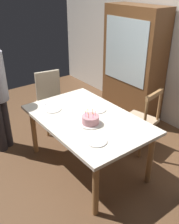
{
  "coord_description": "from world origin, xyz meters",
  "views": [
    {
      "loc": [
        2.21,
        -1.64,
        2.27
      ],
      "look_at": [
        0.05,
        0.0,
        0.84
      ],
      "focal_mm": 40.93,
      "sensor_mm": 36.0,
      "label": 1
    }
  ],
  "objects_px": {
    "dining_table": "(87,123)",
    "china_cabinet": "(133,64)",
    "plate_near_guest": "(97,141)",
    "plate_far_side": "(98,110)",
    "chair_upholstered": "(51,98)",
    "chair_spindle_back": "(140,121)",
    "birthday_cake": "(91,120)",
    "plate_near_celebrant": "(53,109)"
  },
  "relations": [
    {
      "from": "plate_far_side",
      "to": "plate_near_guest",
      "type": "bearing_deg",
      "value": -39.55
    },
    {
      "from": "chair_spindle_back",
      "to": "plate_near_guest",
      "type": "bearing_deg",
      "value": -72.05
    },
    {
      "from": "birthday_cake",
      "to": "chair_upholstered",
      "type": "xyz_separation_m",
      "value": [
        -1.34,
        0.2,
        -0.26
      ]
    },
    {
      "from": "birthday_cake",
      "to": "chair_spindle_back",
      "type": "distance_m",
      "value": 0.96
    },
    {
      "from": "birthday_cake",
      "to": "plate_far_side",
      "type": "distance_m",
      "value": 0.37
    },
    {
      "from": "dining_table",
      "to": "plate_near_guest",
      "type": "relative_size",
      "value": 7.31
    },
    {
      "from": "birthday_cake",
      "to": "plate_near_guest",
      "type": "bearing_deg",
      "value": -27.44
    },
    {
      "from": "birthday_cake",
      "to": "chair_upholstered",
      "type": "relative_size",
      "value": 0.29
    },
    {
      "from": "plate_near_guest",
      "to": "china_cabinet",
      "type": "bearing_deg",
      "value": 124.64
    },
    {
      "from": "china_cabinet",
      "to": "chair_upholstered",
      "type": "bearing_deg",
      "value": -107.25
    },
    {
      "from": "dining_table",
      "to": "china_cabinet",
      "type": "height_order",
      "value": "china_cabinet"
    },
    {
      "from": "dining_table",
      "to": "birthday_cake",
      "type": "relative_size",
      "value": 5.75
    },
    {
      "from": "plate_near_guest",
      "to": "chair_spindle_back",
      "type": "bearing_deg",
      "value": 107.95
    },
    {
      "from": "plate_far_side",
      "to": "chair_upholstered",
      "type": "relative_size",
      "value": 0.23
    },
    {
      "from": "plate_near_celebrant",
      "to": "chair_spindle_back",
      "type": "distance_m",
      "value": 1.25
    },
    {
      "from": "plate_near_guest",
      "to": "chair_spindle_back",
      "type": "relative_size",
      "value": 0.23
    },
    {
      "from": "china_cabinet",
      "to": "chair_spindle_back",
      "type": "bearing_deg",
      "value": -38.82
    },
    {
      "from": "birthday_cake",
      "to": "dining_table",
      "type": "bearing_deg",
      "value": 158.46
    },
    {
      "from": "plate_far_side",
      "to": "chair_spindle_back",
      "type": "height_order",
      "value": "chair_spindle_back"
    },
    {
      "from": "dining_table",
      "to": "plate_near_guest",
      "type": "height_order",
      "value": "plate_near_guest"
    },
    {
      "from": "plate_near_celebrant",
      "to": "china_cabinet",
      "type": "bearing_deg",
      "value": 99.88
    },
    {
      "from": "chair_upholstered",
      "to": "plate_far_side",
      "type": "bearing_deg",
      "value": 4.4
    },
    {
      "from": "dining_table",
      "to": "chair_spindle_back",
      "type": "distance_m",
      "value": 0.88
    },
    {
      "from": "dining_table",
      "to": "chair_upholstered",
      "type": "height_order",
      "value": "chair_upholstered"
    },
    {
      "from": "chair_upholstered",
      "to": "chair_spindle_back",
      "type": "bearing_deg",
      "value": 27.67
    },
    {
      "from": "chair_spindle_back",
      "to": "china_cabinet",
      "type": "relative_size",
      "value": 0.5
    },
    {
      "from": "birthday_cake",
      "to": "chair_spindle_back",
      "type": "height_order",
      "value": "chair_spindle_back"
    },
    {
      "from": "plate_far_side",
      "to": "chair_upholstered",
      "type": "distance_m",
      "value": 1.14
    },
    {
      "from": "plate_far_side",
      "to": "birthday_cake",
      "type": "bearing_deg",
      "value": -52.07
    },
    {
      "from": "plate_near_guest",
      "to": "china_cabinet",
      "type": "xyz_separation_m",
      "value": [
        -1.24,
        1.79,
        0.21
      ]
    },
    {
      "from": "plate_near_guest",
      "to": "chair_upholstered",
      "type": "height_order",
      "value": "chair_upholstered"
    },
    {
      "from": "plate_far_side",
      "to": "chair_upholstered",
      "type": "xyz_separation_m",
      "value": [
        -1.11,
        -0.09,
        -0.21
      ]
    },
    {
      "from": "dining_table",
      "to": "china_cabinet",
      "type": "bearing_deg",
      "value": 115.84
    },
    {
      "from": "plate_near_guest",
      "to": "plate_far_side",
      "type": "bearing_deg",
      "value": 140.45
    },
    {
      "from": "birthday_cake",
      "to": "plate_near_guest",
      "type": "xyz_separation_m",
      "value": [
        0.34,
        -0.18,
        -0.04
      ]
    },
    {
      "from": "dining_table",
      "to": "china_cabinet",
      "type": "xyz_separation_m",
      "value": [
        -0.75,
        1.56,
        0.3
      ]
    },
    {
      "from": "dining_table",
      "to": "china_cabinet",
      "type": "distance_m",
      "value": 1.76
    },
    {
      "from": "birthday_cake",
      "to": "plate_far_side",
      "type": "bearing_deg",
      "value": 127.93
    },
    {
      "from": "chair_upholstered",
      "to": "china_cabinet",
      "type": "relative_size",
      "value": 0.5
    },
    {
      "from": "plate_near_celebrant",
      "to": "plate_far_side",
      "type": "relative_size",
      "value": 1.0
    },
    {
      "from": "plate_far_side",
      "to": "plate_near_celebrant",
      "type": "bearing_deg",
      "value": -127.9
    },
    {
      "from": "birthday_cake",
      "to": "chair_spindle_back",
      "type": "bearing_deg",
      "value": 90.7
    }
  ]
}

